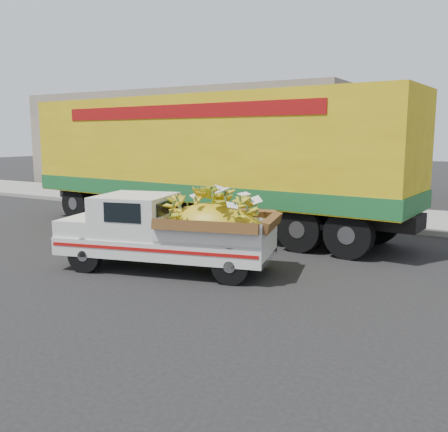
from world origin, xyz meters
The scene contains 6 objects.
ground centered at (0.00, 0.00, 0.00)m, with size 100.00×100.00×0.00m, color black.
curb centered at (0.00, 6.14, 0.07)m, with size 60.00×0.25×0.15m, color gray.
sidewalk centered at (0.00, 8.24, 0.07)m, with size 60.00×4.00×0.14m, color gray.
building_left centered at (-8.00, 14.14, 2.50)m, with size 18.00×6.00×5.00m, color gray.
pickup_truck centered at (1.73, -0.33, 0.82)m, with size 4.58×2.59×1.52m.
semi_trailer centered at (-0.22, 3.69, 2.12)m, with size 12.04×3.35×3.80m.
Camera 1 is at (7.49, -8.41, 2.72)m, focal length 40.00 mm.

